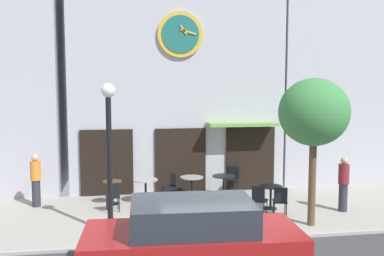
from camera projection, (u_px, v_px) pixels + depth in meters
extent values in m
cube|color=#9E998E|center=(197.00, 213.00, 12.92)|extent=(25.89, 5.12, 0.05)
cube|color=#A8A5A0|center=(215.00, 241.00, 10.42)|extent=(25.89, 0.12, 0.08)
cube|color=#B2B2BC|center=(175.00, 68.00, 16.32)|extent=(7.74, 2.76, 8.97)
cylinder|color=gold|center=(180.00, 34.00, 14.80)|extent=(1.58, 0.10, 1.58)
cylinder|color=#1E6660|center=(180.00, 34.00, 14.74)|extent=(1.30, 0.04, 1.30)
cube|color=gold|center=(184.00, 30.00, 14.70)|extent=(0.25, 0.03, 0.33)
cube|color=gold|center=(188.00, 32.00, 14.73)|extent=(0.55, 0.03, 0.21)
cube|color=black|center=(107.00, 163.00, 14.84)|extent=(1.81, 0.10, 2.30)
cube|color=black|center=(181.00, 160.00, 15.25)|extent=(1.81, 0.10, 2.30)
cube|color=black|center=(250.00, 158.00, 15.67)|extent=(1.81, 0.10, 2.30)
cube|color=#72A84C|center=(242.00, 124.00, 15.17)|extent=(2.48, 0.90, 0.12)
cylinder|color=black|center=(111.00, 226.00, 11.07)|extent=(0.32, 0.32, 0.36)
cylinder|color=black|center=(109.00, 166.00, 10.91)|extent=(0.14, 0.14, 3.51)
sphere|color=white|center=(108.00, 90.00, 10.72)|extent=(0.36, 0.36, 0.36)
cylinder|color=brown|center=(312.00, 181.00, 11.63)|extent=(0.20, 0.20, 2.43)
ellipsoid|color=#3D8442|center=(314.00, 112.00, 11.44)|extent=(1.92, 1.73, 1.82)
cylinder|color=black|center=(113.00, 193.00, 13.77)|extent=(0.07, 0.07, 0.75)
cylinder|color=black|center=(113.00, 204.00, 13.81)|extent=(0.40, 0.40, 0.03)
cylinder|color=brown|center=(112.00, 181.00, 13.73)|extent=(0.60, 0.60, 0.03)
cylinder|color=black|center=(146.00, 191.00, 13.94)|extent=(0.07, 0.07, 0.76)
cylinder|color=black|center=(146.00, 202.00, 13.98)|extent=(0.40, 0.40, 0.03)
cylinder|color=gray|center=(146.00, 180.00, 13.90)|extent=(0.80, 0.80, 0.03)
cylinder|color=black|center=(192.00, 188.00, 14.52)|extent=(0.07, 0.07, 0.72)
cylinder|color=black|center=(192.00, 198.00, 14.56)|extent=(0.40, 0.40, 0.03)
cylinder|color=gray|center=(192.00, 177.00, 14.49)|extent=(0.79, 0.79, 0.03)
cylinder|color=black|center=(224.00, 186.00, 14.69)|extent=(0.07, 0.07, 0.72)
cylinder|color=black|center=(224.00, 196.00, 14.72)|extent=(0.40, 0.40, 0.03)
cylinder|color=black|center=(224.00, 176.00, 14.65)|extent=(0.79, 0.79, 0.03)
cylinder|color=black|center=(271.00, 198.00, 13.25)|extent=(0.07, 0.07, 0.71)
cylinder|color=black|center=(270.00, 208.00, 13.28)|extent=(0.40, 0.40, 0.03)
cylinder|color=black|center=(271.00, 186.00, 13.21)|extent=(0.70, 0.70, 0.03)
cube|color=black|center=(280.00, 201.00, 12.47)|extent=(0.49, 0.49, 0.04)
cube|color=black|center=(281.00, 195.00, 12.27)|extent=(0.38, 0.14, 0.45)
cylinder|color=black|center=(285.00, 207.00, 12.65)|extent=(0.03, 0.03, 0.45)
cylinder|color=black|center=(273.00, 207.00, 12.68)|extent=(0.03, 0.03, 0.45)
cylinder|color=black|center=(286.00, 211.00, 12.31)|extent=(0.03, 0.03, 0.45)
cylinder|color=black|center=(274.00, 210.00, 12.34)|extent=(0.03, 0.03, 0.45)
cube|color=black|center=(233.00, 180.00, 15.31)|extent=(0.53, 0.53, 0.04)
cube|color=black|center=(234.00, 173.00, 15.46)|extent=(0.36, 0.20, 0.45)
cylinder|color=black|center=(227.00, 187.00, 15.21)|extent=(0.03, 0.03, 0.45)
cylinder|color=black|center=(236.00, 187.00, 15.12)|extent=(0.03, 0.03, 0.45)
cylinder|color=black|center=(229.00, 185.00, 15.54)|extent=(0.03, 0.03, 0.45)
cylinder|color=black|center=(238.00, 185.00, 15.45)|extent=(0.03, 0.03, 0.45)
cube|color=black|center=(169.00, 188.00, 14.16)|extent=(0.51, 0.51, 0.04)
cube|color=black|center=(174.00, 180.00, 14.22)|extent=(0.17, 0.37, 0.45)
cylinder|color=black|center=(162.00, 194.00, 14.24)|extent=(0.03, 0.03, 0.45)
cylinder|color=black|center=(167.00, 196.00, 13.95)|extent=(0.03, 0.03, 0.45)
cylinder|color=black|center=(171.00, 192.00, 14.41)|extent=(0.03, 0.03, 0.45)
cylinder|color=black|center=(176.00, 195.00, 14.12)|extent=(0.03, 0.03, 0.45)
cube|color=black|center=(113.00, 197.00, 13.01)|extent=(0.45, 0.45, 0.04)
cube|color=black|center=(113.00, 191.00, 12.82)|extent=(0.38, 0.09, 0.45)
cylinder|color=black|center=(118.00, 202.00, 13.25)|extent=(0.03, 0.03, 0.45)
cylinder|color=black|center=(107.00, 203.00, 13.15)|extent=(0.03, 0.03, 0.45)
cylinder|color=black|center=(119.00, 205.00, 12.92)|extent=(0.03, 0.03, 0.45)
cylinder|color=black|center=(108.00, 206.00, 12.82)|extent=(0.03, 0.03, 0.45)
cube|color=black|center=(260.00, 200.00, 12.57)|extent=(0.55, 0.55, 0.04)
cube|color=black|center=(258.00, 194.00, 12.39)|extent=(0.34, 0.24, 0.45)
cylinder|color=black|center=(267.00, 207.00, 12.68)|extent=(0.03, 0.03, 0.45)
cylinder|color=black|center=(256.00, 206.00, 12.82)|extent=(0.03, 0.03, 0.45)
cylinder|color=black|center=(264.00, 210.00, 12.37)|extent=(0.03, 0.03, 0.45)
cylinder|color=black|center=(252.00, 209.00, 12.51)|extent=(0.03, 0.03, 0.45)
cylinder|color=#2D2D38|center=(36.00, 193.00, 13.51)|extent=(0.27, 0.27, 0.85)
cylinder|color=orange|center=(35.00, 171.00, 13.43)|extent=(0.33, 0.33, 0.60)
sphere|color=tan|center=(35.00, 158.00, 13.39)|extent=(0.22, 0.22, 0.22)
cylinder|color=#2D2D38|center=(343.00, 197.00, 13.00)|extent=(0.37, 0.37, 0.85)
cylinder|color=maroon|center=(344.00, 174.00, 12.93)|extent=(0.45, 0.45, 0.60)
sphere|color=tan|center=(344.00, 161.00, 12.89)|extent=(0.22, 0.22, 0.22)
cube|color=maroon|center=(192.00, 248.00, 8.52)|extent=(4.38, 2.00, 0.75)
cube|color=#262B33|center=(192.00, 216.00, 8.45)|extent=(2.48, 1.70, 0.60)
cylinder|color=black|center=(251.00, 242.00, 9.60)|extent=(0.65, 0.25, 0.64)
cylinder|color=black|center=(123.00, 247.00, 9.27)|extent=(0.65, 0.25, 0.64)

